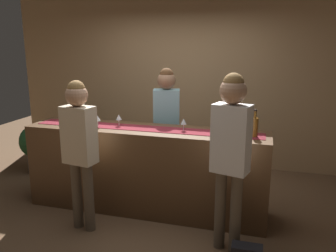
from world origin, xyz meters
TOP-DOWN VIEW (x-y plane):
  - ground_plane at (0.00, 0.00)m, footprint 10.00×10.00m
  - back_wall at (0.00, 1.90)m, footprint 6.00×0.12m
  - bar_counter at (0.00, 0.00)m, footprint 2.90×0.60m
  - counter_runner_cloth at (0.00, 0.00)m, footprint 2.75×0.28m
  - wine_bottle_green at (1.08, 0.06)m, footprint 0.07×0.07m
  - wine_bottle_amber at (1.25, -0.03)m, footprint 0.07×0.07m
  - wine_bottle_clear at (-0.81, 0.03)m, footprint 0.07×0.07m
  - wine_glass_near_customer at (-0.57, -0.09)m, footprint 0.07×0.07m
  - wine_glass_mid_counter at (0.46, 0.02)m, footprint 0.07×0.07m
  - wine_glass_far_end at (-0.35, 0.03)m, footprint 0.07×0.07m
  - bartender at (0.09, 0.58)m, footprint 0.38×0.27m
  - customer_sipping at (1.06, -0.61)m, footprint 0.38×0.28m
  - customer_browsing at (-0.51, -0.63)m, footprint 0.37×0.25m
  - potted_plant_tall at (-2.08, 0.73)m, footprint 0.53×0.53m

SIDE VIEW (x-z plane):
  - ground_plane at x=0.00m, z-range 0.00..0.00m
  - potted_plant_tall at x=-2.08m, z-range 0.06..0.83m
  - bar_counter at x=0.00m, z-range 0.00..1.03m
  - customer_browsing at x=-0.51m, z-range 0.19..1.84m
  - counter_runner_cloth at x=0.00m, z-range 1.03..1.04m
  - bartender at x=0.09m, z-range 0.20..1.90m
  - customer_sipping at x=1.06m, z-range 0.22..1.98m
  - wine_glass_near_customer at x=-0.57m, z-range 1.06..1.21m
  - wine_glass_mid_counter at x=0.46m, z-range 1.06..1.21m
  - wine_glass_far_end at x=-0.35m, z-range 1.06..1.21m
  - wine_bottle_green at x=1.08m, z-range 0.99..1.29m
  - wine_bottle_amber at x=1.25m, z-range 0.99..1.29m
  - wine_bottle_clear at x=-0.81m, z-range 0.99..1.29m
  - back_wall at x=0.00m, z-range 0.00..2.90m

